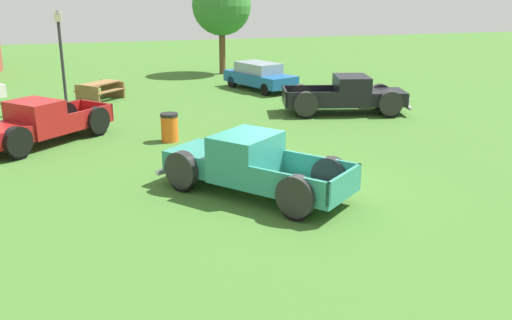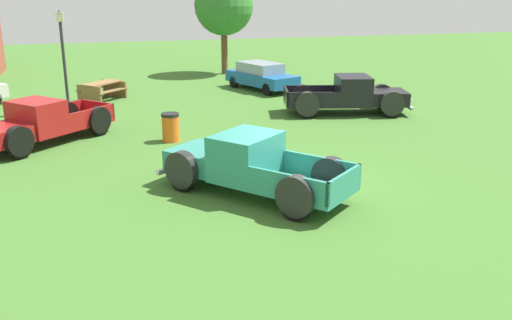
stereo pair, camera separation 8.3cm
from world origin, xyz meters
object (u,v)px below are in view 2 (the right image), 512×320
at_px(pickup_truck_behind_left, 354,96).
at_px(oak_tree_east, 224,6).
at_px(lamp_post_near, 64,60).
at_px(trash_can, 171,127).
at_px(sedan_distant_a, 261,76).
at_px(picnic_table, 102,89).
at_px(pickup_truck_foreground, 244,164).
at_px(pickup_truck_behind_right, 36,124).

relative_size(pickup_truck_behind_left, oak_tree_east, 0.95).
bearing_deg(lamp_post_near, trash_can, -57.51).
distance_m(pickup_truck_behind_left, sedan_distant_a, 6.48).
bearing_deg(picnic_table, pickup_truck_behind_left, -30.06).
distance_m(pickup_truck_behind_left, oak_tree_east, 12.37).
xyz_separation_m(pickup_truck_foreground, picnic_table, (-3.28, 13.23, -0.23)).
distance_m(lamp_post_near, picnic_table, 3.29).
height_order(pickup_truck_behind_left, oak_tree_east, oak_tree_east).
relative_size(pickup_truck_behind_right, trash_can, 4.86).
bearing_deg(trash_can, sedan_distant_a, 56.79).
bearing_deg(oak_tree_east, pickup_truck_behind_right, -124.37).
relative_size(pickup_truck_behind_left, pickup_truck_behind_right, 1.13).
bearing_deg(sedan_distant_a, trash_can, -123.21).
bearing_deg(trash_can, oak_tree_east, 70.77).
relative_size(pickup_truck_behind_right, lamp_post_near, 1.14).
xyz_separation_m(pickup_truck_foreground, lamp_post_near, (-4.64, 10.72, 1.40)).
xyz_separation_m(pickup_truck_behind_right, trash_can, (4.23, -0.65, -0.22)).
bearing_deg(trash_can, pickup_truck_foreground, -77.39).
xyz_separation_m(pickup_truck_behind_left, picnic_table, (-9.75, 5.64, -0.23)).
relative_size(picnic_table, trash_can, 2.44).
height_order(lamp_post_near, picnic_table, lamp_post_near).
bearing_deg(pickup_truck_behind_left, pickup_truck_behind_right, -172.12).
relative_size(picnic_table, oak_tree_east, 0.42).
bearing_deg(lamp_post_near, oak_tree_east, 45.64).
relative_size(lamp_post_near, picnic_table, 1.74).
bearing_deg(picnic_table, lamp_post_near, -118.53).
height_order(pickup_truck_foreground, oak_tree_east, oak_tree_east).
distance_m(pickup_truck_foreground, pickup_truck_behind_right, 8.04).
height_order(pickup_truck_behind_right, oak_tree_east, oak_tree_east).
distance_m(sedan_distant_a, oak_tree_east, 6.38).
distance_m(pickup_truck_behind_right, sedan_distant_a, 12.45).
height_order(pickup_truck_behind_right, lamp_post_near, lamp_post_near).
bearing_deg(trash_can, pickup_truck_behind_right, 171.22).
xyz_separation_m(pickup_truck_behind_right, sedan_distant_a, (9.73, 7.76, -0.00)).
height_order(pickup_truck_foreground, picnic_table, pickup_truck_foreground).
xyz_separation_m(pickup_truck_behind_left, lamp_post_near, (-11.11, 3.13, 1.40)).
bearing_deg(pickup_truck_behind_right, lamp_post_near, 80.87).
height_order(pickup_truck_foreground, pickup_truck_behind_left, pickup_truck_behind_left).
distance_m(pickup_truck_foreground, picnic_table, 13.63).
distance_m(pickup_truck_foreground, lamp_post_near, 11.77).
height_order(pickup_truck_behind_left, pickup_truck_behind_right, pickup_truck_behind_left).
relative_size(pickup_truck_foreground, sedan_distant_a, 1.14).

